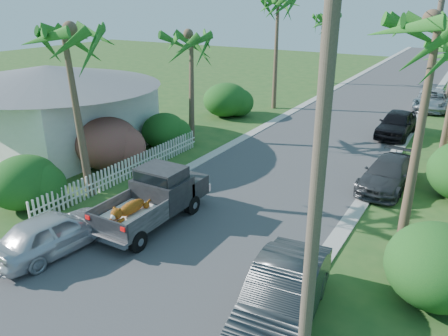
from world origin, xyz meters
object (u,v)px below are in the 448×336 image
Objects in this scene: pickup_truck at (158,195)px; palm_l_d at (324,16)px; parked_car_ln at (54,232)px; palm_l_c at (278,0)px; palm_r_a at (439,21)px; utility_pole_a at (315,207)px; utility_pole_b at (428,80)px; parked_car_rn at (281,298)px; palm_l_b at (190,35)px; house_left at (52,110)px; parked_car_rf at (397,124)px; palm_l_a at (67,30)px; parked_car_rm at (388,174)px; parked_car_rd at (432,100)px.

palm_l_d reaches higher than pickup_truck.
parked_car_ln is 23.91m from palm_l_c.
utility_pole_a reaches higher than palm_r_a.
palm_l_c is 1.02× the size of utility_pole_b.
palm_l_c is at bearing 107.73° from parked_car_rn.
palm_l_d is at bearing 92.39° from palm_l_c.
utility_pole_a and utility_pole_b have the same top height.
palm_l_b is 8.92m from house_left.
parked_car_rn is 0.54× the size of house_left.
utility_pole_a is at bearing -25.82° from house_left.
utility_pole_a reaches higher than house_left.
parked_car_rf is at bearing -55.79° from palm_l_d.
palm_r_a is at bearing 13.50° from palm_l_a.
palm_l_d reaches higher than parked_car_rm.
parked_car_rf is 12.32m from palm_l_c.
parked_car_rm is (7.01, 7.64, -0.35)m from pickup_truck.
pickup_truck is 1.05× the size of parked_car_rn.
house_left is at bearing 177.03° from palm_r_a.
parked_car_rd is at bearing 94.28° from palm_r_a.
utility_pole_a is (9.32, -1.32, 3.89)m from parked_car_ln.
pickup_truck reaches higher than parked_car_ln.
parked_car_rf is 19.84m from palm_l_a.
parked_car_ln is at bearing -84.27° from palm_l_c.
parked_car_rm is 0.56× the size of palm_l_a.
palm_r_a is at bearing -86.65° from parked_car_rd.
parked_car_rd is 0.57× the size of palm_l_c.
pickup_truck reaches higher than parked_car_rf.
palm_r_a is at bearing 85.00° from utility_pole_a.
pickup_truck is 11.40m from palm_l_b.
parked_car_ln is (-1.54, -3.61, -0.30)m from pickup_truck.
parked_car_rn reaches higher than parked_car_rm.
palm_l_c is at bearing 127.55° from palm_r_a.
utility_pole_a is (1.98, -21.11, 3.82)m from parked_car_rf.
house_left is at bearing 149.53° from palm_l_a.
utility_pole_a is at bearing -90.00° from utility_pole_b.
palm_l_c is (-10.67, -5.85, 7.18)m from parked_car_rd.
utility_pole_a reaches higher than palm_l_a.
parked_car_rf is at bearing 95.35° from utility_pole_a.
parked_car_rm is at bearing 47.48° from pickup_truck.
palm_l_d is at bearing 76.46° from house_left.
parked_car_rn is 0.54× the size of utility_pole_a.
utility_pole_a is (0.93, -29.85, 3.87)m from parked_car_rd.
parked_car_rn is at bearing -24.81° from pickup_truck.
palm_l_c is 15.05m from utility_pole_b.
palm_l_b is at bearing 131.53° from utility_pole_a.
parked_car_rf is at bearing 58.62° from palm_l_a.
palm_r_a reaches higher than palm_l_b.
pickup_truck is at bearing -106.28° from parked_car_rd.
parked_car_rf is (5.80, 16.18, -0.23)m from pickup_truck.
parked_car_rd is (0.38, 27.91, -0.07)m from parked_car_rn.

